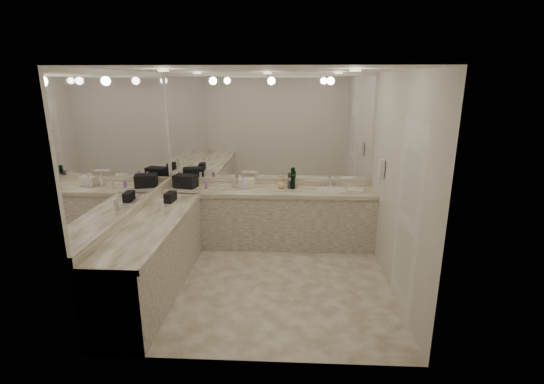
# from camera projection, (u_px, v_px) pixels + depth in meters

# --- Properties ---
(floor) EXTENTS (3.20, 3.20, 0.00)m
(floor) POSITION_uv_depth(u_px,v_px,m) (263.00, 281.00, 5.07)
(floor) COLOR beige
(floor) RESTS_ON ground
(ceiling) EXTENTS (3.20, 3.20, 0.00)m
(ceiling) POSITION_uv_depth(u_px,v_px,m) (262.00, 70.00, 4.35)
(ceiling) COLOR white
(ceiling) RESTS_ON floor
(wall_back) EXTENTS (3.20, 0.02, 2.60)m
(wall_back) POSITION_uv_depth(u_px,v_px,m) (270.00, 159.00, 6.15)
(wall_back) COLOR silver
(wall_back) RESTS_ON floor
(wall_left) EXTENTS (0.02, 3.00, 2.60)m
(wall_left) POSITION_uv_depth(u_px,v_px,m) (132.00, 182.00, 4.79)
(wall_left) COLOR silver
(wall_left) RESTS_ON floor
(wall_right) EXTENTS (0.02, 3.00, 2.60)m
(wall_right) POSITION_uv_depth(u_px,v_px,m) (398.00, 185.00, 4.63)
(wall_right) COLOR silver
(wall_right) RESTS_ON floor
(vanity_back_base) EXTENTS (3.20, 0.60, 0.84)m
(vanity_back_base) POSITION_uv_depth(u_px,v_px,m) (269.00, 219.00, 6.10)
(vanity_back_base) COLOR beige
(vanity_back_base) RESTS_ON floor
(vanity_back_top) EXTENTS (3.20, 0.64, 0.06)m
(vanity_back_top) POSITION_uv_depth(u_px,v_px,m) (269.00, 191.00, 5.97)
(vanity_back_top) COLOR #ECE3C8
(vanity_back_top) RESTS_ON vanity_back_base
(vanity_left_base) EXTENTS (0.60, 2.40, 0.84)m
(vanity_left_base) POSITION_uv_depth(u_px,v_px,m) (153.00, 259.00, 4.73)
(vanity_left_base) COLOR beige
(vanity_left_base) RESTS_ON floor
(vanity_left_top) EXTENTS (0.64, 2.42, 0.06)m
(vanity_left_top) POSITION_uv_depth(u_px,v_px,m) (151.00, 224.00, 4.60)
(vanity_left_top) COLOR #ECE3C8
(vanity_left_top) RESTS_ON vanity_left_base
(backsplash_back) EXTENTS (3.20, 0.04, 0.10)m
(backsplash_back) POSITION_uv_depth(u_px,v_px,m) (270.00, 181.00, 6.23)
(backsplash_back) COLOR #ECE3C8
(backsplash_back) RESTS_ON vanity_back_top
(backsplash_left) EXTENTS (0.04, 3.00, 0.10)m
(backsplash_left) POSITION_uv_depth(u_px,v_px,m) (136.00, 209.00, 4.88)
(backsplash_left) COLOR #ECE3C8
(backsplash_left) RESTS_ON vanity_left_top
(mirror_back) EXTENTS (3.12, 0.01, 1.55)m
(mirror_back) POSITION_uv_depth(u_px,v_px,m) (270.00, 129.00, 6.01)
(mirror_back) COLOR white
(mirror_back) RESTS_ON wall_back
(mirror_left) EXTENTS (0.01, 2.92, 1.55)m
(mirror_left) POSITION_uv_depth(u_px,v_px,m) (129.00, 143.00, 4.66)
(mirror_left) COLOR white
(mirror_left) RESTS_ON wall_left
(sink) EXTENTS (0.44, 0.44, 0.03)m
(sink) POSITION_uv_depth(u_px,v_px,m) (331.00, 190.00, 5.93)
(sink) COLOR white
(sink) RESTS_ON vanity_back_top
(faucet) EXTENTS (0.24, 0.16, 0.14)m
(faucet) POSITION_uv_depth(u_px,v_px,m) (330.00, 182.00, 6.11)
(faucet) COLOR silver
(faucet) RESTS_ON vanity_back_top
(wall_phone) EXTENTS (0.06, 0.10, 0.24)m
(wall_phone) POSITION_uv_depth(u_px,v_px,m) (382.00, 168.00, 5.29)
(wall_phone) COLOR white
(wall_phone) RESTS_ON wall_right
(door) EXTENTS (0.02, 0.82, 2.10)m
(door) POSITION_uv_depth(u_px,v_px,m) (407.00, 220.00, 4.22)
(door) COLOR white
(door) RESTS_ON wall_right
(black_toiletry_bag) EXTENTS (0.38, 0.29, 0.19)m
(black_toiletry_bag) POSITION_uv_depth(u_px,v_px,m) (186.00, 181.00, 6.04)
(black_toiletry_bag) COLOR black
(black_toiletry_bag) RESTS_ON vanity_back_top
(black_bag_spill) EXTENTS (0.12, 0.24, 0.13)m
(black_bag_spill) POSITION_uv_depth(u_px,v_px,m) (170.00, 197.00, 5.35)
(black_bag_spill) COLOR black
(black_bag_spill) RESTS_ON vanity_left_top
(cream_cosmetic_case) EXTENTS (0.27, 0.19, 0.14)m
(cream_cosmetic_case) POSITION_uv_depth(u_px,v_px,m) (246.00, 183.00, 6.03)
(cream_cosmetic_case) COLOR beige
(cream_cosmetic_case) RESTS_ON vanity_back_top
(hand_towel) EXTENTS (0.26, 0.20, 0.04)m
(hand_towel) POSITION_uv_depth(u_px,v_px,m) (355.00, 190.00, 5.83)
(hand_towel) COLOR white
(hand_towel) RESTS_ON vanity_back_top
(lotion_left) EXTENTS (0.06, 0.06, 0.14)m
(lotion_left) POSITION_uv_depth(u_px,v_px,m) (161.00, 205.00, 4.97)
(lotion_left) COLOR white
(lotion_left) RESTS_ON vanity_left_top
(soap_bottle_a) EXTENTS (0.08, 0.08, 0.19)m
(soap_bottle_a) POSITION_uv_depth(u_px,v_px,m) (233.00, 181.00, 6.06)
(soap_bottle_a) COLOR beige
(soap_bottle_a) RESTS_ON vanity_back_top
(soap_bottle_b) EXTENTS (0.11, 0.12, 0.20)m
(soap_bottle_b) POSITION_uv_depth(u_px,v_px,m) (244.00, 182.00, 5.98)
(soap_bottle_b) COLOR white
(soap_bottle_b) RESTS_ON vanity_back_top
(soap_bottle_c) EXTENTS (0.15, 0.15, 0.15)m
(soap_bottle_c) POSITION_uv_depth(u_px,v_px,m) (281.00, 183.00, 6.00)
(soap_bottle_c) COLOR #F7C184
(soap_bottle_c) RESTS_ON vanity_back_top
(green_bottle_0) EXTENTS (0.06, 0.06, 0.21)m
(green_bottle_0) POSITION_uv_depth(u_px,v_px,m) (293.00, 182.00, 5.95)
(green_bottle_0) COLOR #0A4815
(green_bottle_0) RESTS_ON vanity_back_top
(green_bottle_1) EXTENTS (0.06, 0.06, 0.19)m
(green_bottle_1) POSITION_uv_depth(u_px,v_px,m) (294.00, 181.00, 6.08)
(green_bottle_1) COLOR #0A4815
(green_bottle_1) RESTS_ON vanity_back_top
(green_bottle_2) EXTENTS (0.06, 0.06, 0.20)m
(green_bottle_2) POSITION_uv_depth(u_px,v_px,m) (293.00, 182.00, 5.95)
(green_bottle_2) COLOR #0A4815
(green_bottle_2) RESTS_ON vanity_back_top
(amenity_bottle_0) EXTENTS (0.05, 0.05, 0.12)m
(amenity_bottle_0) POSITION_uv_depth(u_px,v_px,m) (206.00, 185.00, 5.99)
(amenity_bottle_0) COLOR #9966B2
(amenity_bottle_0) RESTS_ON vanity_back_top
(amenity_bottle_1) EXTENTS (0.06, 0.06, 0.15)m
(amenity_bottle_1) POSITION_uv_depth(u_px,v_px,m) (246.00, 184.00, 5.97)
(amenity_bottle_1) COLOR white
(amenity_bottle_1) RESTS_ON vanity_back_top
(amenity_bottle_2) EXTENTS (0.04, 0.04, 0.14)m
(amenity_bottle_2) POSITION_uv_depth(u_px,v_px,m) (195.00, 182.00, 6.11)
(amenity_bottle_2) COLOR silver
(amenity_bottle_2) RESTS_ON vanity_back_top
(amenity_bottle_3) EXTENTS (0.05, 0.05, 0.12)m
(amenity_bottle_3) POSITION_uv_depth(u_px,v_px,m) (188.00, 183.00, 6.12)
(amenity_bottle_3) COLOR #E0B28C
(amenity_bottle_3) RESTS_ON vanity_back_top
(amenity_bottle_4) EXTENTS (0.06, 0.06, 0.12)m
(amenity_bottle_4) POSITION_uv_depth(u_px,v_px,m) (245.00, 183.00, 6.06)
(amenity_bottle_4) COLOR #F2D84C
(amenity_bottle_4) RESTS_ON vanity_back_top
(amenity_bottle_5) EXTENTS (0.05, 0.05, 0.09)m
(amenity_bottle_5) POSITION_uv_depth(u_px,v_px,m) (290.00, 184.00, 6.06)
(amenity_bottle_5) COLOR #3F3F4C
(amenity_bottle_5) RESTS_ON vanity_back_top
(amenity_bottle_6) EXTENTS (0.05, 0.05, 0.11)m
(amenity_bottle_6) POSITION_uv_depth(u_px,v_px,m) (217.00, 186.00, 5.93)
(amenity_bottle_6) COLOR white
(amenity_bottle_6) RESTS_ON vanity_back_top
(amenity_bottle_7) EXTENTS (0.05, 0.05, 0.14)m
(amenity_bottle_7) POSITION_uv_depth(u_px,v_px,m) (295.00, 183.00, 6.03)
(amenity_bottle_7) COLOR #9966B2
(amenity_bottle_7) RESTS_ON vanity_back_top
(amenity_bottle_8) EXTENTS (0.05, 0.05, 0.12)m
(amenity_bottle_8) POSITION_uv_depth(u_px,v_px,m) (289.00, 185.00, 5.97)
(amenity_bottle_8) COLOR #3F3F4C
(amenity_bottle_8) RESTS_ON vanity_back_top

